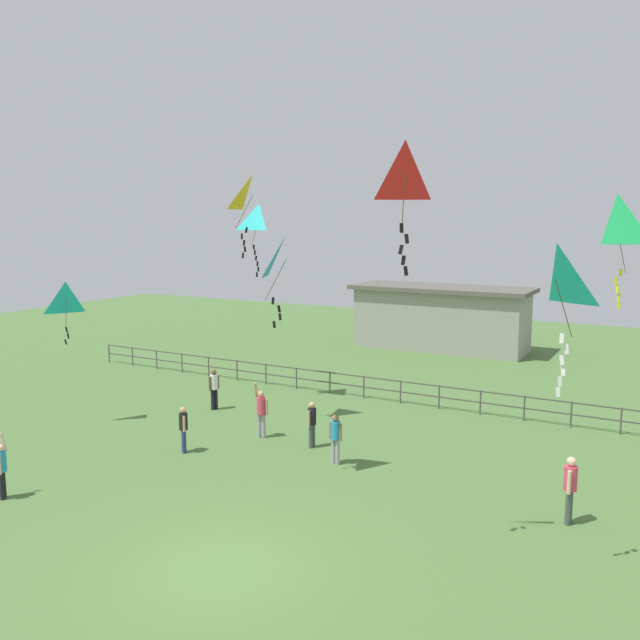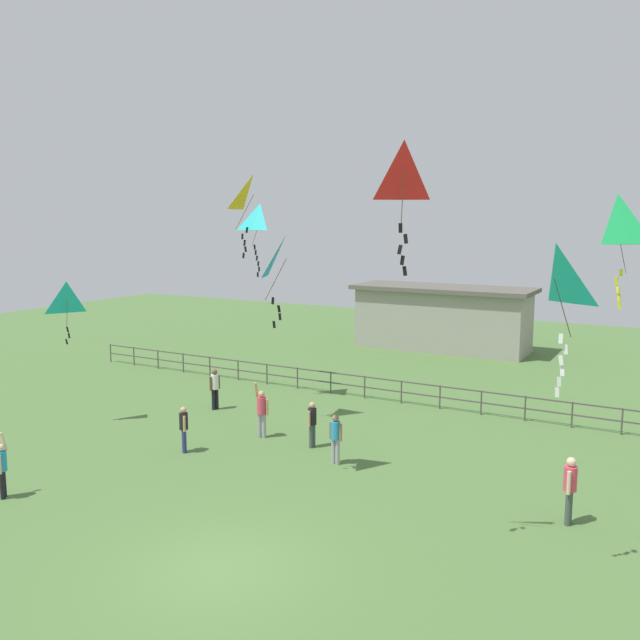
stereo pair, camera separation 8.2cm
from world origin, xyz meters
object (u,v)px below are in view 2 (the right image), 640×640
(kite_5, at_px, (555,284))
(kite_3, at_px, (253,197))
(kite_1, at_px, (616,225))
(person_1, at_px, (2,466))
(person_2, at_px, (336,436))
(person_6, at_px, (262,410))
(kite_2, at_px, (286,261))
(person_4, at_px, (184,426))
(kite_4, at_px, (260,222))
(kite_6, at_px, (67,300))
(person_3, at_px, (215,386))
(kite_0, at_px, (404,176))
(person_5, at_px, (570,486))
(person_0, at_px, (312,421))

(kite_5, bearing_deg, kite_3, 153.01)
(kite_1, bearing_deg, person_1, -146.73)
(person_2, bearing_deg, person_6, 163.63)
(kite_2, bearing_deg, kite_3, 134.48)
(person_4, height_order, kite_4, kite_4)
(person_4, xyz_separation_m, kite_6, (-5.28, 0.15, 3.74))
(person_3, distance_m, person_4, 4.91)
(kite_1, bearing_deg, kite_4, 168.53)
(kite_2, bearing_deg, person_3, 143.02)
(kite_2, distance_m, kite_4, 9.06)
(kite_0, height_order, kite_5, kite_0)
(person_6, distance_m, kite_0, 11.67)
(kite_0, bearing_deg, person_5, 51.49)
(person_0, xyz_separation_m, person_3, (-5.54, 1.97, 0.05))
(person_0, xyz_separation_m, kite_2, (0.79, -2.80, 5.37))
(kite_0, bearing_deg, person_2, 130.93)
(kite_1, height_order, kite_3, kite_3)
(person_2, xyz_separation_m, kite_6, (-10.00, -1.29, 3.70))
(kite_2, height_order, kite_3, kite_3)
(person_4, height_order, kite_5, kite_5)
(person_5, xyz_separation_m, kite_1, (0.34, 3.28, 6.27))
(person_5, height_order, kite_3, kite_3)
(person_0, xyz_separation_m, kite_1, (8.59, 1.50, 6.37))
(person_3, relative_size, kite_0, 0.60)
(person_4, height_order, person_5, person_5)
(kite_6, bearing_deg, person_0, 14.73)
(person_1, bearing_deg, person_4, 70.14)
(person_1, xyz_separation_m, person_2, (6.57, 6.57, 0.01))
(kite_6, bearing_deg, kite_2, -3.24)
(person_2, xyz_separation_m, person_5, (6.87, -0.80, 0.08))
(person_3, xyz_separation_m, kite_5, (13.70, -6.67, 5.20))
(kite_0, bearing_deg, kite_4, 136.21)
(person_0, xyz_separation_m, person_2, (1.38, -0.98, 0.02))
(person_3, height_order, person_6, person_6)
(person_0, height_order, person_6, person_6)
(person_5, height_order, kite_0, kite_0)
(person_1, bearing_deg, kite_4, 88.30)
(kite_1, bearing_deg, person_0, -170.10)
(kite_5, xyz_separation_m, kite_6, (-16.77, 2.43, -1.53))
(person_5, relative_size, kite_3, 0.61)
(person_1, xyz_separation_m, kite_3, (2.33, 8.46, 7.26))
(person_4, relative_size, kite_4, 0.53)
(person_3, xyz_separation_m, kite_0, (10.84, -7.46, 7.30))
(kite_4, bearing_deg, person_4, -77.26)
(person_0, height_order, person_4, person_0)
(kite_1, bearing_deg, person_5, -95.94)
(person_2, height_order, person_3, person_3)
(kite_6, bearing_deg, kite_1, 12.34)
(kite_0, relative_size, kite_6, 1.20)
(kite_2, bearing_deg, kite_6, 176.76)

